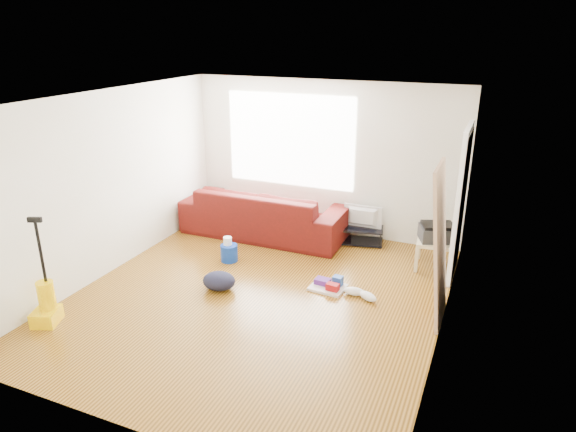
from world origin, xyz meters
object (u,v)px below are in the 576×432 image
at_px(sofa, 265,234).
at_px(backpack, 219,289).
at_px(side_table, 436,244).
at_px(bucket, 230,261).
at_px(tv_stand, 361,235).
at_px(cleaning_tray, 329,285).
at_px(vacuum, 46,304).

height_order(sofa, backpack, sofa).
distance_m(side_table, bucket, 3.00).
relative_size(side_table, bucket, 2.23).
xyz_separation_m(sofa, side_table, (2.78, -0.18, 0.36)).
relative_size(tv_stand, backpack, 1.73).
bearing_deg(side_table, bucket, -161.23).
xyz_separation_m(sofa, backpack, (0.26, -1.96, 0.00)).
relative_size(side_table, cleaning_tray, 1.18).
height_order(side_table, vacuum, vacuum).
relative_size(sofa, cleaning_tray, 5.65).
height_order(tv_stand, bucket, tv_stand).
relative_size(sofa, vacuum, 2.07).
xyz_separation_m(bucket, backpack, (0.31, -0.82, 0.00)).
distance_m(side_table, vacuum, 5.13).
relative_size(cleaning_tray, vacuum, 0.37).
relative_size(bucket, backpack, 0.57).
height_order(side_table, backpack, side_table).
bearing_deg(sofa, side_table, 176.29).
relative_size(sofa, bucket, 10.73).
height_order(sofa, tv_stand, sofa).
distance_m(sofa, vacuum, 3.65).
distance_m(tv_stand, side_table, 1.31).
distance_m(sofa, cleaning_tray, 2.11).
height_order(tv_stand, cleaning_tray, tv_stand).
bearing_deg(side_table, sofa, 176.29).
bearing_deg(cleaning_tray, sofa, 139.10).
bearing_deg(backpack, bucket, 100.59).
height_order(sofa, side_table, side_table).
bearing_deg(vacuum, sofa, 50.07).
bearing_deg(cleaning_tray, backpack, -156.43).
height_order(sofa, cleaning_tray, sofa).
height_order(sofa, vacuum, vacuum).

